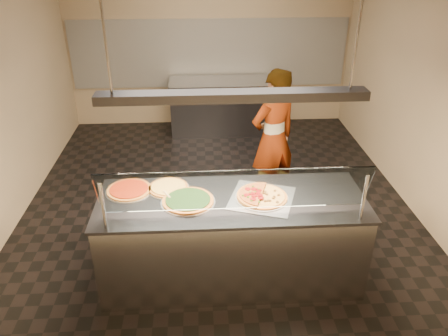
{
  "coord_description": "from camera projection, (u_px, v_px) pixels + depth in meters",
  "views": [
    {
      "loc": [
        -0.22,
        -4.85,
        3.13
      ],
      "look_at": [
        0.02,
        -0.87,
        1.02
      ],
      "focal_mm": 35.0,
      "sensor_mm": 36.0,
      "label": 1
    }
  ],
  "objects": [
    {
      "name": "worker",
      "position": [
        273.0,
        139.0,
        5.47
      ],
      "size": [
        0.78,
        0.69,
        1.79
      ],
      "primitive_type": "imported",
      "rotation": [
        0.0,
        0.0,
        3.64
      ],
      "color": "#312E34",
      "rests_on": "ground"
    },
    {
      "name": "lamp_rod_right",
      "position": [
        359.0,
        28.0,
        3.47
      ],
      "size": [
        0.02,
        0.02,
        1.01
      ],
      "primitive_type": "cylinder",
      "color": "#B7B7BC",
      "rests_on": "ceiling"
    },
    {
      "name": "wall_back",
      "position": [
        209.0,
        42.0,
        7.71
      ],
      "size": [
        5.0,
        0.02,
        3.0
      ],
      "primitive_type": "cube",
      "color": "tan",
      "rests_on": "ground"
    },
    {
      "name": "serving_counter",
      "position": [
        231.0,
        238.0,
        4.36
      ],
      "size": [
        2.56,
        0.94,
        0.93
      ],
      "color": "#B7B7BC",
      "rests_on": "ground"
    },
    {
      "name": "pizza_tomato",
      "position": [
        129.0,
        189.0,
        4.28
      ],
      "size": [
        0.46,
        0.46,
        0.03
      ],
      "color": "silver",
      "rests_on": "serving_counter"
    },
    {
      "name": "pizza_spatula",
      "position": [
        173.0,
        195.0,
        4.15
      ],
      "size": [
        0.26,
        0.2,
        0.02
      ],
      "color": "#B7B7BC",
      "rests_on": "pizza_spinach"
    },
    {
      "name": "ground",
      "position": [
        218.0,
        206.0,
        5.76
      ],
      "size": [
        5.0,
        6.0,
        0.02
      ],
      "primitive_type": "cube",
      "color": "black",
      "rests_on": "ground"
    },
    {
      "name": "perforated_tray",
      "position": [
        262.0,
        198.0,
        4.16
      ],
      "size": [
        0.73,
        0.73,
        0.01
      ],
      "color": "silver",
      "rests_on": "serving_counter"
    },
    {
      "name": "prep_table",
      "position": [
        220.0,
        106.0,
        7.8
      ],
      "size": [
        1.76,
        0.74,
        0.93
      ],
      "color": "#35353A",
      "rests_on": "ground"
    },
    {
      "name": "lamp_rod_left",
      "position": [
        104.0,
        31.0,
        3.36
      ],
      "size": [
        0.02,
        0.02,
        1.01
      ],
      "primitive_type": "cylinder",
      "color": "#B7B7BC",
      "rests_on": "ceiling"
    },
    {
      "name": "tile_band",
      "position": [
        210.0,
        54.0,
        7.78
      ],
      "size": [
        4.9,
        0.02,
        1.2
      ],
      "primitive_type": "cube",
      "color": "silver",
      "rests_on": "wall_back"
    },
    {
      "name": "pizza_cheese",
      "position": [
        168.0,
        187.0,
        4.31
      ],
      "size": [
        0.42,
        0.42,
        0.03
      ],
      "color": "silver",
      "rests_on": "serving_counter"
    },
    {
      "name": "sneeze_guard",
      "position": [
        235.0,
        191.0,
        3.7
      ],
      "size": [
        2.32,
        0.18,
        0.54
      ],
      "color": "#B7B7BC",
      "rests_on": "serving_counter"
    },
    {
      "name": "heat_lamp_housing",
      "position": [
        233.0,
        96.0,
        3.67
      ],
      "size": [
        2.3,
        0.18,
        0.08
      ],
      "primitive_type": "cube",
      "color": "#35353A",
      "rests_on": "ceiling"
    },
    {
      "name": "wall_right",
      "position": [
        428.0,
        92.0,
        5.19
      ],
      "size": [
        0.02,
        6.0,
        3.0
      ],
      "primitive_type": "cube",
      "color": "tan",
      "rests_on": "ground"
    },
    {
      "name": "wall_front",
      "position": [
        243.0,
        272.0,
        2.4
      ],
      "size": [
        5.0,
        0.02,
        3.0
      ],
      "primitive_type": "cube",
      "color": "tan",
      "rests_on": "ground"
    },
    {
      "name": "pizza_spinach",
      "position": [
        188.0,
        200.0,
        4.1
      ],
      "size": [
        0.51,
        0.51,
        0.03
      ],
      "color": "silver",
      "rests_on": "serving_counter"
    },
    {
      "name": "half_pizza_sausage",
      "position": [
        274.0,
        196.0,
        4.15
      ],
      "size": [
        0.38,
        0.53,
        0.04
      ],
      "color": "#9D551F",
      "rests_on": "perforated_tray"
    },
    {
      "name": "half_pizza_pepperoni",
      "position": [
        250.0,
        195.0,
        4.14
      ],
      "size": [
        0.38,
        0.53,
        0.05
      ],
      "color": "#9D551F",
      "rests_on": "perforated_tray"
    }
  ]
}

